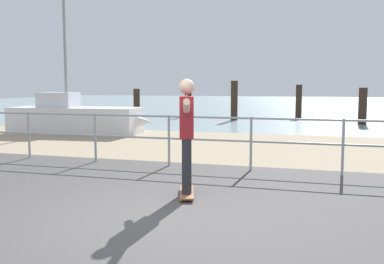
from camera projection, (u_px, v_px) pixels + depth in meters
The scene contains 12 objects.
ground_plane at pixel (92, 254), 4.32m from camera, with size 24.00×10.00×0.04m, color #474444.
beach_strip at pixel (242, 146), 11.93m from camera, with size 24.00×6.00×0.04m, color tan.
sea_surface at pixel (300, 104), 38.57m from camera, with size 72.00×50.00×0.04m, color #849EA3.
railing_fence at pixel (131, 131), 9.11m from camera, with size 11.68×0.05×1.05m.
sailboat at pixel (80, 118), 14.91m from camera, with size 5.02×1.76×5.66m.
skateboard at pixel (187, 193), 6.49m from camera, with size 0.43×0.82×0.08m.
skateboarder at pixel (187, 129), 6.39m from camera, with size 0.52×1.41×1.65m.
groyne_post_0 at pixel (137, 102), 23.47m from camera, with size 0.34×0.34×1.46m, color #332319.
groyne_post_1 at pixel (188, 102), 22.99m from camera, with size 0.34×0.34×1.56m, color #332319.
groyne_post_2 at pixel (234, 101), 20.53m from camera, with size 0.32×0.32×1.85m, color #332319.
groyne_post_3 at pixel (299, 101), 22.21m from camera, with size 0.31×0.31×1.67m, color #332319.
groyne_post_4 at pixel (363, 106), 18.29m from camera, with size 0.34×0.34×1.55m, color #332319.
Camera 1 is at (2.15, -4.70, 1.64)m, focal length 41.29 mm.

